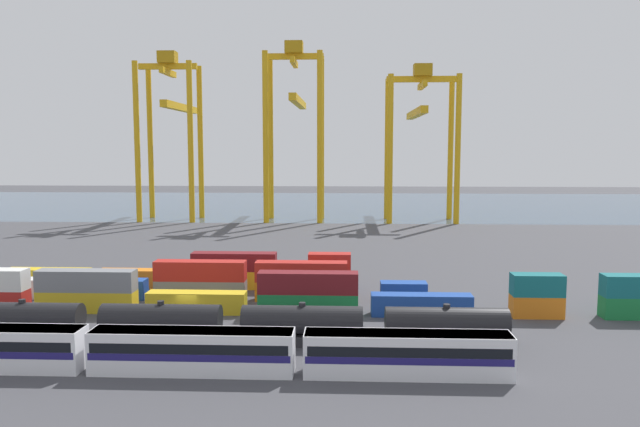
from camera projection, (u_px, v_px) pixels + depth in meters
ground_plane at (243, 257)px, 113.13m from camera, size 420.00×420.00×0.00m
harbour_water at (293, 204)px, 218.86m from camera, size 400.00×110.00×0.01m
passenger_train at (192, 349)px, 54.92m from camera, size 56.71×3.14×3.90m
freight_tank_row at (231, 324)px, 63.12m from camera, size 56.40×2.93×4.39m
shipping_container_2 at (87, 301)px, 75.55m from camera, size 12.10×2.44×2.60m
shipping_container_3 at (86, 280)px, 75.27m from camera, size 12.10×2.44×2.60m
shipping_container_4 at (197, 302)px, 74.94m from camera, size 12.10×2.44×2.60m
shipping_container_5 at (308, 304)px, 74.34m from camera, size 12.10×2.44×2.60m
shipping_container_6 at (308, 283)px, 74.06m from camera, size 12.10×2.44×2.60m
shipping_container_7 at (421, 305)px, 73.73m from camera, size 12.10×2.44×2.60m
shipping_container_8 at (536, 306)px, 73.12m from camera, size 6.04×2.44×2.60m
shipping_container_9 at (537, 285)px, 72.84m from camera, size 6.04×2.44×2.60m
shipping_container_12 at (4, 288)px, 82.79m from camera, size 12.10×2.44×2.60m
shipping_container_13 at (102, 289)px, 82.19m from camera, size 12.10×2.44×2.60m
shipping_container_14 at (201, 290)px, 81.59m from camera, size 12.10×2.44×2.60m
shipping_container_15 at (200, 271)px, 81.31m from camera, size 12.10×2.44×2.60m
shipping_container_16 at (301, 291)px, 81.00m from camera, size 12.10×2.44×2.60m
shipping_container_17 at (301, 271)px, 80.72m from camera, size 12.10×2.44×2.60m
shipping_container_18 at (404, 292)px, 80.40m from camera, size 6.04×2.44×2.60m
shipping_container_21 at (48, 278)px, 89.27m from camera, size 12.10×2.44×2.60m
shipping_container_22 at (141, 278)px, 88.66m from camera, size 12.10×2.44×2.60m
shipping_container_23 at (234, 279)px, 88.05m from camera, size 12.10×2.44×2.60m
shipping_container_24 at (234, 262)px, 87.77m from camera, size 12.10×2.44×2.60m
shipping_container_25 at (330, 280)px, 87.44m from camera, size 6.04×2.44×2.60m
shipping_container_26 at (330, 262)px, 87.16m from camera, size 6.04×2.44×2.60m
gantry_crane_west at (172, 121)px, 171.33m from camera, size 16.13×35.06×46.29m
gantry_crane_central at (295, 115)px, 170.32m from camera, size 16.07×39.62×48.73m
gantry_crane_east at (420, 126)px, 169.28m from camera, size 19.32×39.54×42.51m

